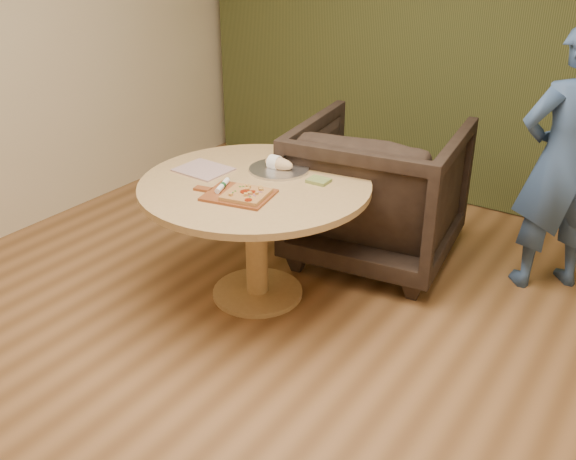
# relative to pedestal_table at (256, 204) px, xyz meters

# --- Properties ---
(room_shell) EXTENTS (5.04, 6.04, 2.84)m
(room_shell) POSITION_rel_pedestal_table_xyz_m (0.49, -0.79, 0.79)
(room_shell) COLOR #97673C
(room_shell) RESTS_ON ground
(curtain) EXTENTS (4.80, 0.14, 2.78)m
(curtain) POSITION_rel_pedestal_table_xyz_m (0.49, 2.11, 0.79)
(curtain) COLOR #343B1B
(curtain) RESTS_ON ground
(pedestal_table) EXTENTS (1.33, 1.33, 0.75)m
(pedestal_table) POSITION_rel_pedestal_table_xyz_m (0.00, 0.00, 0.00)
(pedestal_table) COLOR tan
(pedestal_table) RESTS_ON ground
(pizza_paddle) EXTENTS (0.47, 0.34, 0.01)m
(pizza_paddle) POSITION_rel_pedestal_table_xyz_m (0.04, -0.22, 0.15)
(pizza_paddle) COLOR brown
(pizza_paddle) RESTS_ON pedestal_table
(flatbread_pizza) EXTENTS (0.26, 0.26, 0.04)m
(flatbread_pizza) POSITION_rel_pedestal_table_xyz_m (0.11, -0.22, 0.17)
(flatbread_pizza) COLOR #BC8749
(flatbread_pizza) RESTS_ON pizza_paddle
(cutlery_roll) EXTENTS (0.09, 0.19, 0.03)m
(cutlery_roll) POSITION_rel_pedestal_table_xyz_m (-0.07, -0.20, 0.17)
(cutlery_roll) COLOR white
(cutlery_roll) RESTS_ON pizza_paddle
(newspaper) EXTENTS (0.31, 0.26, 0.01)m
(newspaper) POSITION_rel_pedestal_table_xyz_m (-0.36, -0.03, 0.15)
(newspaper) COLOR silver
(newspaper) RESTS_ON pedestal_table
(serving_tray) EXTENTS (0.36, 0.36, 0.02)m
(serving_tray) POSITION_rel_pedestal_table_xyz_m (0.01, 0.22, 0.15)
(serving_tray) COLOR silver
(serving_tray) RESTS_ON pedestal_table
(bread_roll) EXTENTS (0.19, 0.09, 0.09)m
(bread_roll) POSITION_rel_pedestal_table_xyz_m (0.00, 0.22, 0.18)
(bread_roll) COLOR beige
(bread_roll) RESTS_ON serving_tray
(green_packet) EXTENTS (0.12, 0.10, 0.02)m
(green_packet) POSITION_rel_pedestal_table_xyz_m (0.30, 0.20, 0.15)
(green_packet) COLOR #5C7133
(green_packet) RESTS_ON pedestal_table
(armchair) EXTENTS (1.14, 1.08, 1.04)m
(armchair) POSITION_rel_pedestal_table_xyz_m (0.36, 0.86, -0.09)
(armchair) COLOR black
(armchair) RESTS_ON ground
(person_standing) EXTENTS (0.70, 0.68, 1.63)m
(person_standing) POSITION_rel_pedestal_table_xyz_m (1.41, 1.14, 0.20)
(person_standing) COLOR #375487
(person_standing) RESTS_ON ground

